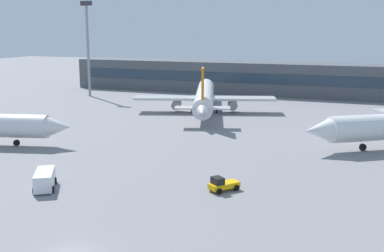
% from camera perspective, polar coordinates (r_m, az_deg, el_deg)
% --- Properties ---
extents(ground_plane, '(400.00, 400.00, 0.00)m').
position_cam_1_polar(ground_plane, '(75.97, 3.19, -2.46)').
color(ground_plane, gray).
extents(terminal_building, '(130.26, 12.13, 9.00)m').
position_cam_1_polar(terminal_building, '(137.32, 11.53, 5.48)').
color(terminal_building, '#4C5156').
rests_on(terminal_building, ground_plane).
extents(airplane_far, '(31.38, 43.97, 11.19)m').
position_cam_1_polar(airplane_far, '(108.19, 1.51, 3.57)').
color(airplane_far, white).
rests_on(airplane_far, ground_plane).
extents(baggage_tug_yellow, '(3.41, 3.76, 1.75)m').
position_cam_1_polar(baggage_tug_yellow, '(55.38, 3.63, -6.94)').
color(baggage_tug_yellow, '#F2B20C').
rests_on(baggage_tug_yellow, ground_plane).
extents(service_van_white, '(4.44, 5.47, 2.08)m').
position_cam_1_polar(service_van_white, '(58.59, -17.14, -6.08)').
color(service_van_white, white).
rests_on(service_van_white, ground_plane).
extents(floodlight_tower_west, '(3.20, 0.80, 25.64)m').
position_cam_1_polar(floodlight_tower_west, '(135.09, -12.31, 9.76)').
color(floodlight_tower_west, gray).
rests_on(floodlight_tower_west, ground_plane).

